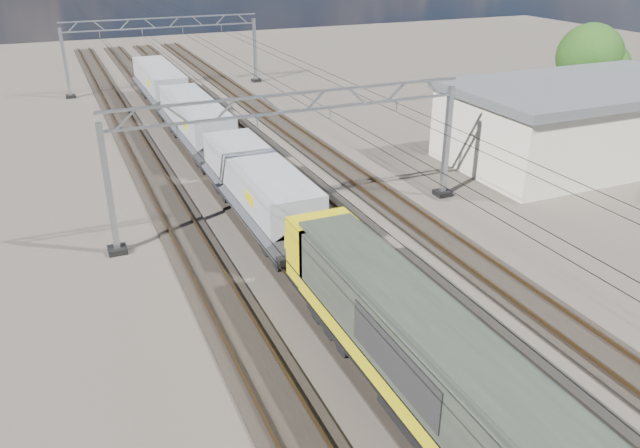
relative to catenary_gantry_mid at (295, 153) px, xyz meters
name	(u,v)px	position (x,y,z in m)	size (l,w,h in m)	color
ground	(326,251)	(0.00, -4.00, -3.91)	(160.00, 160.00, 0.00)	#28241E
track_outer_west	(207,274)	(-6.00, -4.00, -3.83)	(2.60, 140.00, 0.30)	black
track_loco	(288,258)	(-2.00, -4.00, -3.83)	(2.60, 140.00, 0.30)	black
track_inner_east	(362,243)	(2.00, -4.00, -3.83)	(2.60, 140.00, 0.30)	black
track_outer_east	(429,230)	(6.00, -4.00, -3.83)	(2.60, 140.00, 0.30)	black
catenary_gantry_mid	(295,153)	(0.00, 0.00, 0.00)	(19.90, 0.90, 7.11)	#91989E
catenary_gantry_far	(165,51)	(0.00, 36.00, 0.00)	(19.90, 0.90, 7.11)	#91989E
overhead_wires	(269,102)	(0.00, 4.00, 1.84)	(12.03, 140.00, 0.53)	black
locomotive	(449,385)	(-2.00, -17.36, -1.58)	(2.76, 21.10, 3.62)	black
hopper_wagon_lead	(258,186)	(-2.00, 0.34, -1.67)	(3.38, 13.00, 3.25)	black
hopper_wagon_mid	(196,121)	(-2.00, 14.54, -1.67)	(3.38, 13.00, 3.25)	black
hopper_wagon_third	(160,83)	(-2.00, 28.74, -1.67)	(3.38, 13.00, 3.25)	black
industrial_shed	(583,121)	(22.00, 2.00, -1.18)	(18.60, 10.60, 5.40)	beige
tree_far	(594,59)	(30.32, 9.79, 1.21)	(5.78, 5.38, 8.02)	#3A251A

